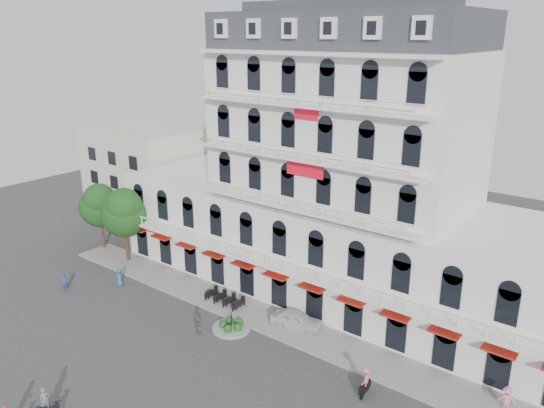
# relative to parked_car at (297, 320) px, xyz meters

# --- Properties ---
(ground) EXTENTS (120.00, 120.00, 0.00)m
(ground) POSITION_rel_parked_car_xyz_m (-1.10, -9.50, -0.75)
(ground) COLOR #38383A
(ground) RESTS_ON ground
(sidewalk) EXTENTS (53.00, 4.00, 0.16)m
(sidewalk) POSITION_rel_parked_car_xyz_m (-1.10, -0.50, -0.67)
(sidewalk) COLOR gray
(sidewalk) RESTS_ON ground
(main_building) EXTENTS (45.00, 15.00, 25.80)m
(main_building) POSITION_rel_parked_car_xyz_m (-1.10, 8.50, 9.21)
(main_building) COLOR silver
(main_building) RESTS_ON ground
(flank_building_west) EXTENTS (14.00, 10.00, 12.00)m
(flank_building_west) POSITION_rel_parked_car_xyz_m (-31.10, 10.50, 5.25)
(flank_building_west) COLOR beige
(flank_building_west) RESTS_ON ground
(traffic_island) EXTENTS (3.20, 3.20, 1.60)m
(traffic_island) POSITION_rel_parked_car_xyz_m (-4.10, -3.50, -0.50)
(traffic_island) COLOR gray
(traffic_island) RESTS_ON ground
(parked_scooter_row) EXTENTS (4.40, 1.80, 1.10)m
(parked_scooter_row) POSITION_rel_parked_car_xyz_m (-7.45, -0.70, -0.75)
(parked_scooter_row) COLOR black
(parked_scooter_row) RESTS_ON ground
(tree_west_outer) EXTENTS (4.50, 4.48, 7.76)m
(tree_west_outer) POSITION_rel_parked_car_xyz_m (-27.05, 0.48, 4.60)
(tree_west_outer) COLOR #382314
(tree_west_outer) RESTS_ON ground
(tree_west_inner) EXTENTS (4.76, 4.76, 8.25)m
(tree_west_inner) POSITION_rel_parked_car_xyz_m (-22.05, -0.02, 4.93)
(tree_west_inner) COLOR #382314
(tree_west_inner) RESTS_ON ground
(parked_car) EXTENTS (4.72, 2.81, 1.51)m
(parked_car) POSITION_rel_parked_car_xyz_m (0.00, 0.00, 0.00)
(parked_car) COLOR silver
(parked_car) RESTS_ON ground
(rider_west) EXTENTS (1.05, 1.54, 2.26)m
(rider_west) POSITION_rel_parked_car_xyz_m (-6.30, -18.56, 0.28)
(rider_west) COLOR black
(rider_west) RESTS_ON ground
(rider_center) EXTENTS (0.74, 1.70, 2.13)m
(rider_center) POSITION_rel_parked_car_xyz_m (8.56, -4.15, 0.36)
(rider_center) COLOR black
(rider_center) RESTS_ON ground
(pedestrian_left) EXTENTS (0.96, 0.72, 1.77)m
(pedestrian_left) POSITION_rel_parked_car_xyz_m (-18.00, -4.16, 0.13)
(pedestrian_left) COLOR #2B6082
(pedestrian_left) RESTS_ON ground
(pedestrian_mid) EXTENTS (1.14, 0.56, 1.87)m
(pedestrian_mid) POSITION_rel_parked_car_xyz_m (-5.89, -5.61, 0.18)
(pedestrian_mid) COLOR slate
(pedestrian_mid) RESTS_ON ground
(pedestrian_right) EXTENTS (1.28, 0.95, 1.77)m
(pedestrian_right) POSITION_rel_parked_car_xyz_m (16.54, 0.00, 0.13)
(pedestrian_right) COLOR pink
(pedestrian_right) RESTS_ON ground
(pedestrian_far) EXTENTS (0.67, 0.76, 1.76)m
(pedestrian_far) POSITION_rel_parked_car_xyz_m (-21.10, -8.04, 0.13)
(pedestrian_far) COLOR navy
(pedestrian_far) RESTS_ON ground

